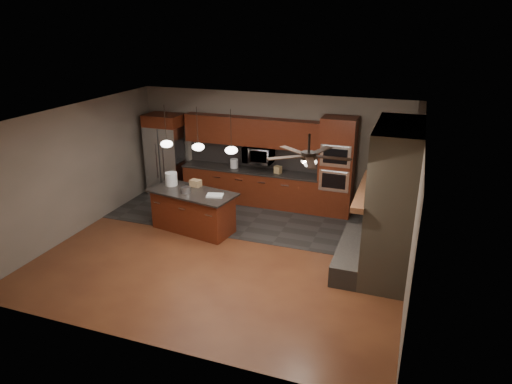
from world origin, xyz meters
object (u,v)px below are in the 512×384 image
at_px(cardboard_box, 196,183).
at_px(counter_box, 278,170).
at_px(oven_tower, 337,167).
at_px(refrigerator, 166,155).
at_px(counter_bucket, 234,163).
at_px(paint_tray, 215,195).
at_px(paint_can, 186,190).
at_px(kitchen_island, 193,211).
at_px(microwave, 259,154).
at_px(white_bucket, 171,179).

bearing_deg(cardboard_box, counter_box, 57.13).
bearing_deg(oven_tower, counter_box, -178.30).
relative_size(refrigerator, counter_box, 11.90).
bearing_deg(refrigerator, counter_bucket, 2.43).
relative_size(paint_tray, counter_box, 1.92).
xyz_separation_m(refrigerator, cardboard_box, (1.64, -1.55, -0.09)).
relative_size(cardboard_box, counter_box, 1.31).
bearing_deg(counter_bucket, paint_can, -97.95).
bearing_deg(kitchen_island, refrigerator, 142.65).
height_order(microwave, paint_can, microwave).
xyz_separation_m(microwave, paint_can, (-0.93, -2.12, -0.31)).
relative_size(microwave, counter_box, 4.02).
xyz_separation_m(oven_tower, paint_tray, (-2.23, -2.03, -0.25)).
bearing_deg(paint_can, paint_tray, 2.14).
bearing_deg(paint_tray, oven_tower, 28.59).
distance_m(white_bucket, cardboard_box, 0.57).
xyz_separation_m(microwave, white_bucket, (-1.48, -1.79, -0.23)).
bearing_deg(cardboard_box, oven_tower, 39.18).
distance_m(paint_can, counter_box, 2.50).
xyz_separation_m(microwave, counter_bucket, (-0.64, -0.05, -0.28)).
bearing_deg(cardboard_box, paint_tray, -22.09).
distance_m(white_bucket, counter_bucket, 1.93).
height_order(oven_tower, refrigerator, oven_tower).
bearing_deg(counter_bucket, cardboard_box, -99.72).
height_order(oven_tower, counter_bucket, oven_tower).
height_order(paint_can, paint_tray, paint_can).
xyz_separation_m(microwave, cardboard_box, (-0.92, -1.68, -0.30)).
height_order(refrigerator, paint_tray, refrigerator).
bearing_deg(oven_tower, microwave, 178.34).
height_order(paint_can, counter_bucket, counter_bucket).
distance_m(kitchen_island, paint_tray, 0.75).
relative_size(oven_tower, refrigerator, 1.10).
distance_m(refrigerator, paint_can, 2.57).
xyz_separation_m(microwave, refrigerator, (-2.56, -0.13, -0.22)).
bearing_deg(paint_can, cardboard_box, 88.70).
xyz_separation_m(refrigerator, white_bucket, (1.08, -1.66, -0.01)).
relative_size(microwave, white_bucket, 2.47).
distance_m(paint_can, counter_bucket, 2.09).
height_order(microwave, refrigerator, refrigerator).
bearing_deg(counter_box, paint_tray, -94.04).
bearing_deg(kitchen_island, microwave, 77.68).
distance_m(oven_tower, refrigerator, 4.54).
relative_size(paint_can, cardboard_box, 0.83).
bearing_deg(microwave, oven_tower, -1.66).
distance_m(kitchen_island, counter_box, 2.42).
height_order(microwave, kitchen_island, microwave).
distance_m(refrigerator, paint_tray, 3.03).
xyz_separation_m(paint_can, cardboard_box, (0.01, 0.44, 0.01)).
bearing_deg(cardboard_box, counter_bucket, 90.24).
xyz_separation_m(white_bucket, paint_can, (0.55, -0.33, -0.08)).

